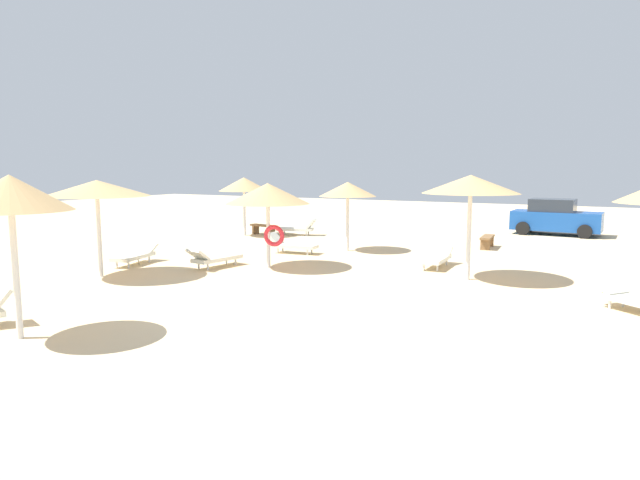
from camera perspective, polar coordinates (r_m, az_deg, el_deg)
The scene contains 16 objects.
ground_plane at distance 13.32m, azimuth -6.19°, elevation -6.62°, with size 80.00×80.00×0.00m, color beige.
parasol_0 at distance 11.74m, azimuth -29.22°, elevation 4.18°, with size 2.21×2.21×3.11m.
parasol_1 at distance 16.40m, azimuth 15.21°, elevation 5.50°, with size 2.76×2.76×3.02m.
parasol_2 at distance 17.81m, azimuth -5.37°, elevation 4.69°, with size 2.68×2.68×2.73m.
parasol_3 at distance 17.54m, azimuth -21.94°, elevation 4.93°, with size 3.05×3.05×2.86m.
parasol_4 at distance 26.47m, azimuth -7.81°, elevation 5.68°, with size 2.37×2.37×2.76m.
parasol_6 at distance 21.44m, azimuth 2.86°, elevation 5.19°, with size 2.21×2.21×2.67m.
lounger_1 at distance 18.50m, azimuth 11.89°, elevation -1.77°, with size 0.71×1.94×0.61m.
lounger_2 at distance 18.31m, azimuth -10.83°, elevation -1.82°, with size 0.93×1.97×0.69m.
lounger_3 at distance 19.62m, azimuth -18.41°, elevation -1.47°, with size 1.06×2.01×0.62m.
lounger_4 at distance 26.56m, azimuth -2.28°, elevation 1.20°, with size 1.96×1.13×0.79m.
lounger_5 at distance 14.33m, azimuth 29.65°, elevation -5.30°, with size 1.90×1.69×0.61m.
lounger_6 at distance 21.00m, azimuth -2.95°, elevation -0.49°, with size 1.94×0.88×0.76m.
bench_0 at distance 23.25m, azimuth 16.80°, elevation 0.04°, with size 0.51×1.53×0.49m.
bench_1 at distance 26.76m, azimuth -5.81°, elevation 1.27°, with size 1.55×0.69×0.49m.
parked_car at distance 28.94m, azimuth 23.01°, elevation 2.12°, with size 4.07×2.12×1.72m.
Camera 1 is at (7.36, -10.62, 3.24)m, focal length 31.17 mm.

